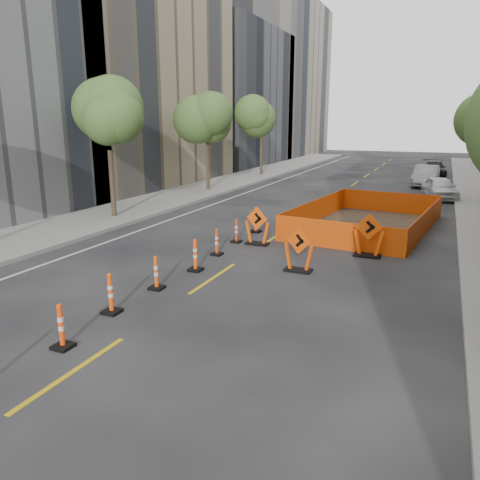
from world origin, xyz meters
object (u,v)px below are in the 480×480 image
at_px(channelizer_8, 256,220).
at_px(parked_car_mid, 426,176).
at_px(parked_car_near, 440,188).
at_px(chevron_sign_center, 299,249).
at_px(channelizer_5, 195,255).
at_px(channelizer_2, 61,326).
at_px(chevron_sign_right, 369,235).
at_px(chevron_sign_left, 257,226).
at_px(channelizer_7, 236,231).
at_px(parked_car_far, 434,169).
at_px(channelizer_4, 156,273).
at_px(channelizer_3, 111,293).
at_px(channelizer_6, 217,242).

xyz_separation_m(channelizer_8, parked_car_mid, (6.01, 18.61, 0.20)).
bearing_deg(parked_car_near, chevron_sign_center, -117.45).
bearing_deg(chevron_sign_center, parked_car_mid, 99.56).
bearing_deg(channelizer_5, channelizer_2, -90.40).
distance_m(chevron_sign_center, chevron_sign_right, 3.12).
xyz_separation_m(chevron_sign_left, parked_car_near, (6.26, 14.62, -0.07)).
height_order(channelizer_7, parked_car_far, parked_car_far).
relative_size(chevron_sign_right, parked_car_far, 0.34).
bearing_deg(channelizer_7, channelizer_8, 88.20).
bearing_deg(parked_car_far, channelizer_4, -106.20).
height_order(chevron_sign_left, parked_car_far, chevron_sign_left).
relative_size(chevron_sign_center, parked_car_mid, 0.32).
relative_size(channelizer_5, parked_car_near, 0.27).
bearing_deg(chevron_sign_left, channelizer_4, -89.68).
bearing_deg(channelizer_8, parked_car_far, 75.81).
height_order(channelizer_3, channelizer_4, channelizer_3).
bearing_deg(parked_car_mid, channelizer_4, -100.08).
height_order(channelizer_2, parked_car_near, parked_car_near).
xyz_separation_m(channelizer_2, parked_car_far, (6.21, 36.63, 0.17)).
distance_m(channelizer_6, chevron_sign_left, 2.11).
relative_size(channelizer_3, channelizer_7, 1.10).
height_order(chevron_sign_right, parked_car_far, chevron_sign_right).
distance_m(channelizer_5, chevron_sign_right, 6.13).
distance_m(channelizer_3, channelizer_8, 9.53).
bearing_deg(chevron_sign_left, chevron_sign_center, -38.63).
relative_size(channelizer_3, channelizer_4, 1.06).
xyz_separation_m(channelizer_2, channelizer_6, (-0.14, 7.62, -0.02)).
xyz_separation_m(channelizer_5, chevron_sign_right, (4.77, 3.83, 0.25)).
distance_m(channelizer_6, parked_car_far, 29.69).
bearing_deg(channelizer_7, parked_car_near, 64.08).
height_order(channelizer_5, chevron_sign_right, chevron_sign_right).
bearing_deg(channelizer_3, channelizer_5, 85.82).
xyz_separation_m(channelizer_3, channelizer_7, (0.02, 7.62, -0.05)).
relative_size(chevron_sign_left, chevron_sign_right, 0.96).
bearing_deg(channelizer_4, channelizer_5, 83.68).
distance_m(channelizer_6, channelizer_8, 3.81).
xyz_separation_m(chevron_sign_left, parked_car_mid, (5.21, 20.48, 0.01)).
relative_size(channelizer_8, parked_car_mid, 0.24).
bearing_deg(chevron_sign_left, parked_car_mid, 84.10).
bearing_deg(channelizer_6, channelizer_7, 92.46).
bearing_deg(chevron_sign_left, parked_car_near, 75.19).
distance_m(channelizer_3, channelizer_4, 1.91).
distance_m(chevron_sign_left, chevron_sign_center, 3.54).
height_order(parked_car_mid, parked_car_far, parked_car_mid).
distance_m(channelizer_8, parked_car_far, 25.99).
xyz_separation_m(channelizer_4, chevron_sign_left, (0.81, 5.75, 0.25)).
xyz_separation_m(channelizer_2, channelizer_7, (-0.22, 9.53, -0.03)).
height_order(chevron_sign_center, parked_car_far, chevron_sign_center).
bearing_deg(channelizer_5, parked_car_far, 78.72).
bearing_deg(channelizer_2, channelizer_7, 91.34).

